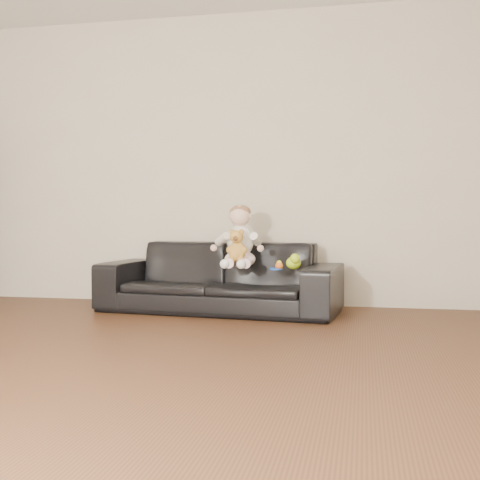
% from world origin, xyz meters
% --- Properties ---
extents(floor, '(5.50, 5.50, 0.00)m').
position_xyz_m(floor, '(0.00, 0.00, 0.00)').
color(floor, '#492C1A').
rests_on(floor, ground).
extents(wall_back, '(5.00, 0.00, 5.00)m').
position_xyz_m(wall_back, '(0.00, 2.75, 1.30)').
color(wall_back, beige).
rests_on(wall_back, ground).
extents(sofa, '(2.01, 0.96, 0.57)m').
position_xyz_m(sofa, '(0.33, 2.25, 0.28)').
color(sofa, black).
rests_on(sofa, floor).
extents(baby, '(0.38, 0.46, 0.50)m').
position_xyz_m(baby, '(0.52, 2.14, 0.59)').
color(baby, '#FDD6D9').
rests_on(baby, sofa).
extents(teddy_bear, '(0.17, 0.17, 0.25)m').
position_xyz_m(teddy_bear, '(0.53, 1.99, 0.55)').
color(teddy_bear, '#B88534').
rests_on(teddy_bear, sofa).
extents(toy_green, '(0.13, 0.15, 0.10)m').
position_xyz_m(toy_green, '(0.97, 2.05, 0.42)').
color(toy_green, '#B1DF1A').
rests_on(toy_green, sofa).
extents(toy_rattle, '(0.07, 0.07, 0.06)m').
position_xyz_m(toy_rattle, '(0.86, 1.99, 0.40)').
color(toy_rattle, '#D25D18').
rests_on(toy_rattle, sofa).
extents(toy_blue_disc, '(0.12, 0.12, 0.01)m').
position_xyz_m(toy_blue_disc, '(0.84, 2.01, 0.38)').
color(toy_blue_disc, blue).
rests_on(toy_blue_disc, sofa).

